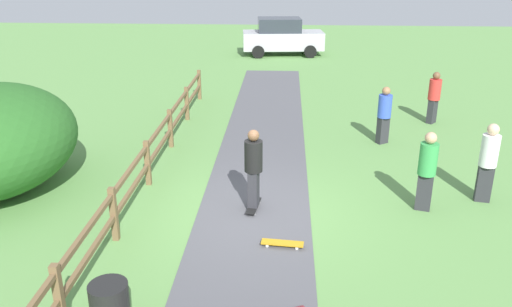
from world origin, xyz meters
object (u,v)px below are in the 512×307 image
Objects in this scene: skater_riding at (253,166)px; parked_car_silver at (282,37)px; bystander_white at (488,159)px; bystander_red at (434,95)px; bystander_blue at (384,113)px; bystander_green at (427,168)px; skateboard_loose at (282,243)px.

skater_riding is 0.41× the size of parked_car_silver.
bystander_white is (5.08, 0.73, -0.02)m from skater_riding.
parked_car_silver reaches higher than bystander_red.
bystander_red is at bearing 46.49° from bystander_blue.
bystander_green is at bearing -105.54° from bystander_red.
skateboard_loose is 19.47m from parked_car_silver.
bystander_blue is at bearing -77.19° from parked_car_silver.
skater_riding is 3.66m from bystander_green.
bystander_red reaches higher than skateboard_loose.
parked_car_silver is at bearing 105.24° from bystander_white.
bystander_blue is (-1.61, 3.68, -0.09)m from bystander_white.
skater_riding is 1.08× the size of bystander_blue.
bystander_green is at bearing 30.05° from skateboard_loose.
bystander_green reaches higher than skateboard_loose.
bystander_white is 1.03× the size of bystander_green.
bystander_red is 0.38× the size of parked_car_silver.
skateboard_loose is 0.45× the size of bystander_white.
bystander_green is at bearing 3.55° from skater_riding.
bystander_green is 0.41× the size of parked_car_silver.
skater_riding is 5.13m from bystander_white.
bystander_white is at bearing -74.76° from parked_car_silver.
parked_car_silver is at bearing 100.44° from bystander_green.
bystander_red reaches higher than bystander_blue.
bystander_blue is at bearing 92.55° from bystander_green.
skateboard_loose is at bearing -115.50° from bystander_blue.
bystander_blue is at bearing 64.50° from skateboard_loose.
bystander_white is 17.83m from parked_car_silver.
skateboard_loose is 5.05m from bystander_white.
bystander_green is (3.01, 1.74, 0.89)m from skateboard_loose.
bystander_red is (0.29, 5.69, -0.09)m from bystander_white.
bystander_blue is (2.82, 5.92, 0.83)m from skateboard_loose.
bystander_blue is (-0.19, 4.18, -0.06)m from bystander_green.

